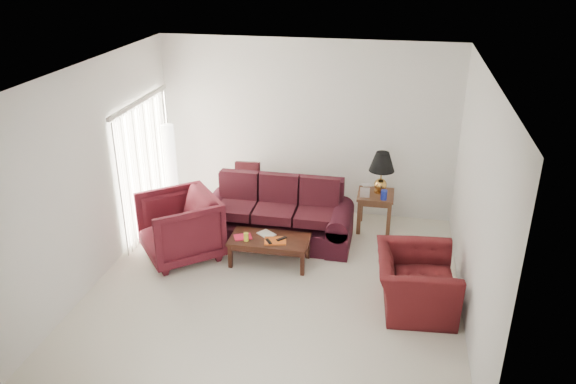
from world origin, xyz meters
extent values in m
plane|color=beige|center=(0.00, 0.00, 0.00)|extent=(5.00, 5.00, 0.00)
cube|color=silver|center=(-2.42, 1.30, 1.08)|extent=(0.10, 2.00, 2.16)
cube|color=black|center=(-0.96, 2.12, 0.74)|extent=(0.43, 0.23, 0.44)
cube|color=silver|center=(1.07, 1.81, 0.71)|extent=(0.16, 0.06, 0.15)
cylinder|color=navy|center=(1.37, 1.77, 0.71)|extent=(0.11, 0.11, 0.16)
cube|color=white|center=(1.07, 2.10, 0.72)|extent=(0.18, 0.21, 0.06)
imported|color=#461018|center=(-1.58, 0.50, 0.49)|extent=(1.51, 1.50, 0.99)
imported|color=#461012|center=(1.88, -0.14, 0.37)|extent=(1.10, 1.23, 0.75)
cube|color=red|center=(-0.61, 0.52, 0.42)|extent=(0.31, 0.28, 0.01)
cube|color=beige|center=(-0.29, 0.67, 0.42)|extent=(0.31, 0.30, 0.01)
cube|color=#CB5317|center=(-0.12, 0.49, 0.42)|extent=(0.35, 0.29, 0.02)
cube|color=black|center=(-0.20, 0.43, 0.44)|extent=(0.12, 0.15, 0.02)
cube|color=black|center=(-0.04, 0.54, 0.44)|extent=(0.14, 0.15, 0.02)
cylinder|color=yellow|center=(-0.54, 0.43, 0.47)|extent=(0.09, 0.09, 0.12)
camera|label=1|loc=(1.45, -6.48, 4.39)|focal=35.00mm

